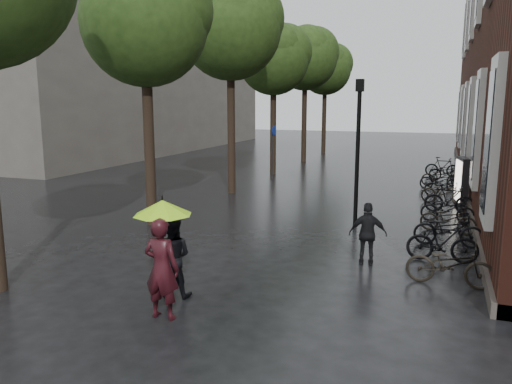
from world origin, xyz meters
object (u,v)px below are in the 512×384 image
at_px(person_burgundy, 162,268).
at_px(lamp_post, 358,138).
at_px(person_black, 172,257).
at_px(parked_bicycles, 445,196).
at_px(ad_lightbox, 462,182).
at_px(pedestrian_walking, 368,234).

height_order(person_burgundy, lamp_post, lamp_post).
height_order(person_black, parked_bicycles, person_black).
bearing_deg(lamp_post, ad_lightbox, 53.83).
height_order(parked_bicycles, lamp_post, lamp_post).
bearing_deg(pedestrian_walking, lamp_post, -85.65).
xyz_separation_m(parked_bicycles, lamp_post, (-2.65, -3.77, 2.27)).
height_order(person_burgundy, parked_bicycles, person_burgundy).
xyz_separation_m(person_burgundy, ad_lightbox, (5.32, 12.37, -0.01)).
xyz_separation_m(pedestrian_walking, ad_lightbox, (2.30, 8.07, 0.16)).
bearing_deg(ad_lightbox, person_black, -125.20).
bearing_deg(parked_bicycles, pedestrian_walking, -103.22).
bearing_deg(parked_bicycles, ad_lightbox, 47.16).
bearing_deg(person_burgundy, parked_bicycles, -111.84).
bearing_deg(person_black, parked_bicycles, -128.33).
distance_m(pedestrian_walking, lamp_post, 4.30).
bearing_deg(ad_lightbox, pedestrian_walking, -114.69).
relative_size(parked_bicycles, ad_lightbox, 9.44).
relative_size(parked_bicycles, lamp_post, 3.81).
xyz_separation_m(person_burgundy, person_black, (-0.35, 0.96, -0.11)).
relative_size(pedestrian_walking, lamp_post, 0.33).
bearing_deg(ad_lightbox, person_burgundy, -122.06).
relative_size(person_black, ad_lightbox, 0.89).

